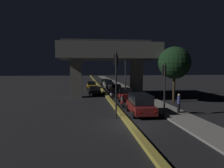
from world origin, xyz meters
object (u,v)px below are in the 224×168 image
at_px(traffic_light_right_of_median, 164,80).
at_px(pedestrian_on_sidewalk, 179,103).
at_px(motorcycle_red_filtering_near, 122,102).
at_px(motorcycle_white_filtering_mid, 111,93).
at_px(car_silver_fifth, 108,83).
at_px(car_taxi_yellow_second_oncoming, 92,85).
at_px(traffic_light_left_of_median, 116,74).
at_px(street_lamp, 123,65).
at_px(car_dark_green_sixth, 105,82).
at_px(car_silver_third, 116,89).
at_px(motorcycle_black_filtering_far, 107,89).
at_px(car_black_lead_oncoming, 94,90).
at_px(car_grey_fourth, 109,86).
at_px(car_dark_red_lead, 140,104).
at_px(car_dark_red_second, 124,94).

height_order(traffic_light_right_of_median, pedestrian_on_sidewalk, traffic_light_right_of_median).
height_order(motorcycle_red_filtering_near, motorcycle_white_filtering_mid, motorcycle_white_filtering_mid).
distance_m(car_silver_fifth, car_taxi_yellow_second_oncoming, 5.45).
relative_size(traffic_light_left_of_median, pedestrian_on_sidewalk, 3.18).
xyz_separation_m(car_silver_fifth, pedestrian_on_sidewalk, (3.50, -28.82, 0.23)).
relative_size(street_lamp, motorcycle_white_filtering_mid, 4.01).
distance_m(car_silver_fifth, car_dark_green_sixth, 5.91).
distance_m(car_silver_third, motorcycle_black_filtering_far, 1.69).
relative_size(car_silver_fifth, car_black_lead_oncoming, 1.16).
bearing_deg(pedestrian_on_sidewalk, motorcycle_white_filtering_mid, 111.97).
distance_m(car_silver_third, car_silver_fifth, 11.59).
relative_size(traffic_light_right_of_median, car_black_lead_oncoming, 1.18).
relative_size(car_black_lead_oncoming, motorcycle_red_filtering_near, 2.22).
bearing_deg(traffic_light_right_of_median, car_silver_third, 95.37).
bearing_deg(motorcycle_black_filtering_far, traffic_light_right_of_median, -174.62).
bearing_deg(traffic_light_right_of_median, car_grey_fourth, 95.18).
bearing_deg(traffic_light_right_of_median, car_dark_red_lead, 146.43).
height_order(car_silver_third, car_dark_green_sixth, car_silver_third).
distance_m(car_grey_fourth, pedestrian_on_sidewalk, 23.12).
bearing_deg(motorcycle_red_filtering_near, car_black_lead_oncoming, 15.84).
bearing_deg(motorcycle_red_filtering_near, motorcycle_black_filtering_far, 4.60).
height_order(motorcycle_white_filtering_mid, motorcycle_black_filtering_far, motorcycle_white_filtering_mid).
height_order(car_dark_red_lead, car_silver_third, car_dark_red_lead).
xyz_separation_m(car_dark_red_lead, car_taxi_yellow_second_oncoming, (-3.69, 24.38, -0.21)).
height_order(car_dark_red_second, car_silver_third, car_dark_red_second).
bearing_deg(car_taxi_yellow_second_oncoming, street_lamp, 48.16).
xyz_separation_m(street_lamp, motorcycle_white_filtering_mid, (-3.20, -8.01, -4.08)).
height_order(car_dark_green_sixth, car_black_lead_oncoming, car_dark_green_sixth).
bearing_deg(car_dark_red_lead, car_black_lead_oncoming, 14.33).
xyz_separation_m(car_dark_red_second, car_black_lead_oncoming, (-3.60, 6.69, -0.16)).
xyz_separation_m(car_grey_fourth, car_dark_green_sixth, (0.26, 11.93, -0.02)).
bearing_deg(car_silver_third, motorcycle_red_filtering_near, 175.25).
bearing_deg(car_silver_third, car_black_lead_oncoming, 109.69).
bearing_deg(car_grey_fourth, car_dark_red_lead, -178.15).
xyz_separation_m(car_grey_fourth, motorcycle_white_filtering_mid, (-0.95, -10.87, -0.15)).
xyz_separation_m(street_lamp, pedestrian_on_sidewalk, (1.61, -19.94, -3.64)).
xyz_separation_m(car_taxi_yellow_second_oncoming, motorcycle_white_filtering_mid, (2.42, -12.92, -0.16)).
xyz_separation_m(car_silver_third, pedestrian_on_sidewalk, (3.41, -17.23, 0.30)).
bearing_deg(car_silver_third, motorcycle_black_filtering_far, 53.82).
xyz_separation_m(car_silver_third, car_taxi_yellow_second_oncoming, (-3.82, 7.62, 0.02)).
bearing_deg(car_dark_red_second, car_dark_green_sixth, -1.16).
xyz_separation_m(car_silver_fifth, car_dark_green_sixth, (-0.09, 5.91, -0.07)).
relative_size(traffic_light_right_of_median, car_dark_red_lead, 0.98).
bearing_deg(car_dark_red_lead, street_lamp, -4.13).
height_order(car_dark_green_sixth, motorcycle_black_filtering_far, car_dark_green_sixth).
bearing_deg(car_silver_third, car_dark_green_sixth, 0.96).
relative_size(car_grey_fourth, motorcycle_black_filtering_far, 2.29).
bearing_deg(car_dark_red_second, street_lamp, -11.28).
height_order(traffic_light_left_of_median, traffic_light_right_of_median, traffic_light_left_of_median).
xyz_separation_m(traffic_light_right_of_median, car_dark_red_second, (-1.74, 10.00, -2.40)).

